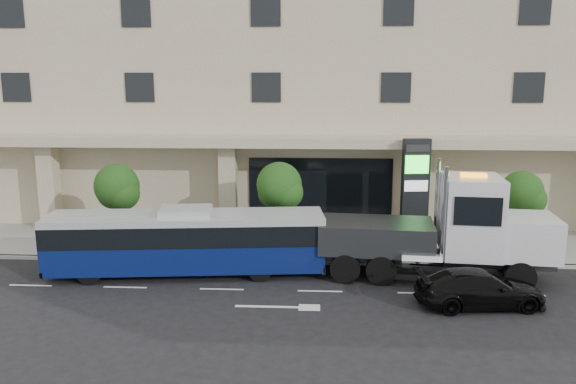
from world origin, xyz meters
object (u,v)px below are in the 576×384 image
Objects in this scene: black_sedan at (480,289)px; signage_pylon at (415,191)px; tow_truck at (446,232)px; city_bus at (187,241)px.

black_sedan is 0.89× the size of signage_pylon.
tow_truck reaches higher than black_sedan.
signage_pylon reaches higher than tow_truck.
signage_pylon is (-1.22, 7.74, 2.20)m from black_sedan.
city_bus reaches higher than black_sedan.
city_bus is 2.52× the size of black_sedan.
black_sedan is (0.67, -3.04, -1.37)m from tow_truck.
signage_pylon is (-0.55, 4.71, 0.83)m from tow_truck.
city_bus is 1.09× the size of tow_truck.
tow_truck is (11.10, 0.11, 0.54)m from city_bus.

